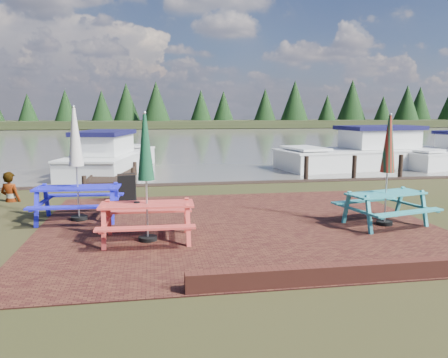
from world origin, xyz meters
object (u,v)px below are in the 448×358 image
picnic_table_blue (77,182)px  boat_jetty (110,159)px  picnic_table_red (147,198)px  jetty (117,168)px  picnic_table_teal (386,188)px  boat_near (365,155)px  chalkboard (127,188)px  person (9,172)px

picnic_table_blue → boat_jetty: bearing=93.7°
picnic_table_red → jetty: 11.29m
picnic_table_teal → boat_jetty: picnic_table_teal is taller
picnic_table_blue → boat_near: (12.31, 9.58, -0.47)m
picnic_table_blue → boat_jetty: 9.92m
picnic_table_blue → jetty: bearing=91.6°
boat_jetty → boat_near: 12.46m
picnic_table_blue → boat_jetty: (-0.14, 9.91, -0.52)m
chalkboard → boat_near: bearing=21.9°
boat_jetty → picnic_table_red: bearing=-68.9°
picnic_table_blue → boat_near: picnic_table_blue is taller
boat_jetty → picnic_table_teal: bearing=-45.5°
chalkboard → boat_jetty: (-1.18, 7.94, 0.02)m
chalkboard → picnic_table_blue: bearing=-129.8°
picnic_table_teal → picnic_table_red: size_ratio=0.98×
picnic_table_teal → boat_near: 12.38m
picnic_table_red → picnic_table_blue: (-1.66, 2.01, 0.05)m
jetty → picnic_table_teal: bearing=-57.5°
chalkboard → person: 3.49m
picnic_table_teal → chalkboard: bearing=135.9°
picnic_table_blue → person: bearing=134.3°
picnic_table_teal → boat_near: bearing=51.7°
person → picnic_table_blue: bearing=154.2°
picnic_table_teal → jetty: (-6.87, 10.79, -0.78)m
boat_near → picnic_table_teal: bearing=146.0°
boat_jetty → jetty: bearing=-52.1°
jetty → boat_near: 12.11m
picnic_table_red → boat_jetty: (-1.80, 11.92, -0.47)m
chalkboard → boat_near: (11.28, 7.61, 0.06)m
boat_near → person: (-14.67, -6.91, 0.39)m
chalkboard → boat_jetty: bearing=86.4°
picnic_table_blue → jetty: (0.21, 9.16, -0.85)m
picnic_table_teal → jetty: bearing=109.2°
picnic_table_teal → chalkboard: 7.05m
person → chalkboard: bearing=-168.9°
boat_near → person: bearing=106.3°
picnic_table_blue → person: size_ratio=1.57×
picnic_table_blue → jetty: 9.20m
picnic_table_red → chalkboard: size_ratio=3.13×
picnic_table_blue → boat_near: bearing=40.8°
picnic_table_red → picnic_table_blue: bearing=131.5°
boat_jetty → boat_near: (12.46, -0.33, 0.04)m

